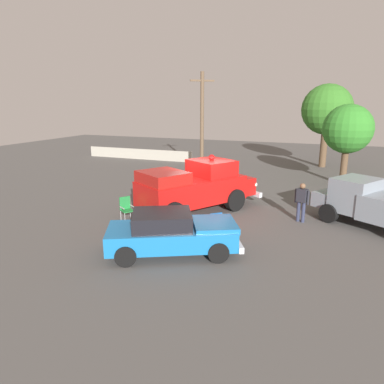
% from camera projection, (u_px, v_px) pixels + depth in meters
% --- Properties ---
extents(ground_plane, '(60.00, 60.00, 0.00)m').
position_uv_depth(ground_plane, '(202.00, 210.00, 16.72)').
color(ground_plane, '#514F4C').
extents(vintage_fire_truck, '(4.93, 6.22, 2.59)m').
position_uv_depth(vintage_fire_truck, '(196.00, 186.00, 16.25)').
color(vintage_fire_truck, black).
rests_on(vintage_fire_truck, ground).
extents(classic_hot_rod, '(4.73, 3.62, 1.46)m').
position_uv_depth(classic_hot_rod, '(172.00, 232.00, 11.81)').
color(classic_hot_rod, black).
rests_on(classic_hot_rod, ground).
extents(parked_pickup, '(5.03, 4.07, 1.90)m').
position_uv_depth(parked_pickup, '(376.00, 204.00, 14.18)').
color(parked_pickup, black).
rests_on(parked_pickup, ground).
extents(lawn_chair_near_truck, '(0.52, 0.50, 1.02)m').
position_uv_depth(lawn_chair_near_truck, '(206.00, 183.00, 19.66)').
color(lawn_chair_near_truck, '#B7BABF').
rests_on(lawn_chair_near_truck, ground).
extents(lawn_chair_by_car, '(0.68, 0.68, 1.02)m').
position_uv_depth(lawn_chair_by_car, '(126.00, 207.00, 15.20)').
color(lawn_chair_by_car, '#B7BABF').
rests_on(lawn_chair_by_car, ground).
extents(lawn_chair_spare, '(0.69, 0.69, 1.02)m').
position_uv_depth(lawn_chair_spare, '(215.00, 223.00, 13.19)').
color(lawn_chair_spare, '#B7BABF').
rests_on(lawn_chair_spare, ground).
extents(spectator_seated, '(0.40, 0.54, 1.29)m').
position_uv_depth(spectator_seated, '(205.00, 182.00, 19.52)').
color(spectator_seated, '#383842').
rests_on(spectator_seated, ground).
extents(spectator_standing, '(0.63, 0.39, 1.68)m').
position_uv_depth(spectator_standing, '(302.00, 200.00, 14.91)').
color(spectator_standing, '#2D334C').
rests_on(spectator_standing, ground).
extents(oak_tree_left, '(3.77, 3.77, 6.27)m').
position_uv_depth(oak_tree_left, '(327.00, 110.00, 26.73)').
color(oak_tree_left, brown).
rests_on(oak_tree_left, ground).
extents(oak_tree_right, '(2.91, 2.91, 4.84)m').
position_uv_depth(oak_tree_right, '(348.00, 129.00, 21.10)').
color(oak_tree_right, brown).
rests_on(oak_tree_right, ground).
extents(utility_pole, '(1.44, 1.10, 6.94)m').
position_uv_depth(utility_pole, '(202.00, 121.00, 24.90)').
color(utility_pole, brown).
rests_on(utility_pole, ground).
extents(traffic_cone, '(0.40, 0.40, 0.64)m').
position_uv_depth(traffic_cone, '(151.00, 192.00, 18.84)').
color(traffic_cone, orange).
rests_on(traffic_cone, ground).
extents(background_fence, '(10.09, 0.12, 0.90)m').
position_uv_depth(background_fence, '(139.00, 154.00, 31.42)').
color(background_fence, '#A8A393').
rests_on(background_fence, ground).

